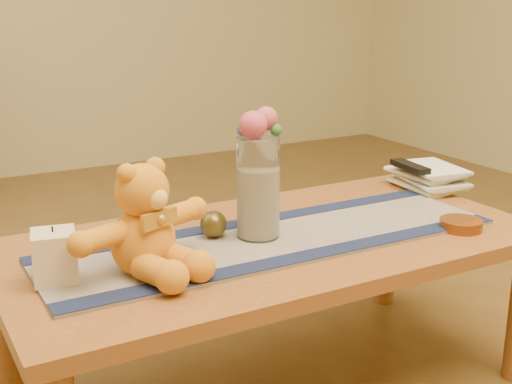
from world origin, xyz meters
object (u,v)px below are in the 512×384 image
teddy_bear (142,219)px  bronze_ball (214,224)px  glass_vase (258,188)px  book_bottom (407,188)px  amber_dish (461,225)px  pillar_candle (55,256)px  tv_remote (410,166)px

teddy_bear → bronze_ball: 0.27m
glass_vase → book_bottom: glass_vase is taller
teddy_bear → amber_dish: (0.85, -0.14, -0.11)m
glass_vase → bronze_ball: size_ratio=3.74×
pillar_candle → glass_vase: (0.52, 0.03, 0.07)m
pillar_candle → glass_vase: glass_vase is taller
glass_vase → amber_dish: glass_vase is taller
bronze_ball → book_bottom: bronze_ball is taller
tv_remote → bronze_ball: bearing=-165.9°
bronze_ball → book_bottom: (0.74, 0.10, -0.03)m
bronze_ball → book_bottom: size_ratio=0.31×
tv_remote → amber_dish: bearing=-102.5°
glass_vase → book_bottom: (0.64, 0.15, -0.13)m
bronze_ball → book_bottom: bearing=7.8°
glass_vase → amber_dish: (0.51, -0.20, -0.12)m
tv_remote → teddy_bear: bearing=-161.0°
glass_vase → tv_remote: (0.64, 0.14, -0.05)m
book_bottom → amber_dish: amber_dish is taller
teddy_bear → tv_remote: bearing=-7.3°
book_bottom → glass_vase: bearing=-162.5°
pillar_candle → book_bottom: 1.17m
book_bottom → bronze_ball: bearing=-168.1°
teddy_bear → amber_dish: teddy_bear is taller
glass_vase → book_bottom: size_ratio=1.17×
teddy_bear → glass_vase: bearing=-8.5°
pillar_candle → bronze_ball: 0.43m
glass_vase → tv_remote: 0.65m
pillar_candle → book_bottom: pillar_candle is taller
bronze_ball → amber_dish: (0.62, -0.25, -0.03)m
bronze_ball → amber_dish: size_ratio=0.61×
amber_dish → teddy_bear: bearing=170.6°
pillar_candle → glass_vase: size_ratio=0.43×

